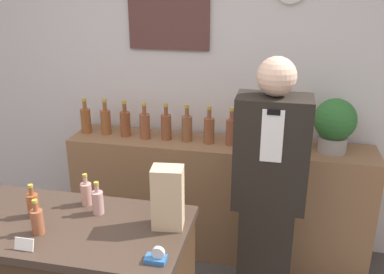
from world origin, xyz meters
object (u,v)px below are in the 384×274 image
at_px(shopkeeper, 268,196).
at_px(paper_bag, 168,198).
at_px(tape_dispenser, 157,257).
at_px(potted_plant, 335,123).

distance_m(shopkeeper, paper_bag, 0.83).
distance_m(paper_bag, tape_dispenser, 0.31).
xyz_separation_m(paper_bag, tape_dispenser, (0.02, -0.28, -0.13)).
xyz_separation_m(shopkeeper, tape_dispenser, (-0.43, -0.92, 0.14)).
height_order(potted_plant, tape_dispenser, potted_plant).
bearing_deg(shopkeeper, tape_dispenser, -115.15).
bearing_deg(tape_dispenser, paper_bag, 94.95).
bearing_deg(paper_bag, shopkeeper, 54.54).
height_order(potted_plant, paper_bag, potted_plant).
distance_m(shopkeeper, potted_plant, 0.78).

